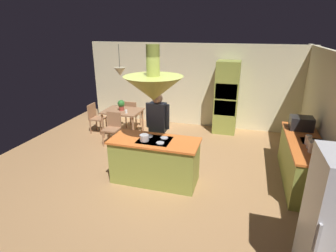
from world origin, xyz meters
The scene contains 20 objects.
ground centered at (0.00, 0.00, 0.00)m, with size 8.16×8.16×0.00m, color #AD7F51.
wall_back centered at (0.00, 3.45, 1.27)m, with size 6.80×0.10×2.55m, color beige.
wall_right centered at (3.25, 0.40, 1.27)m, with size 0.10×7.20×2.55m, color beige.
kitchen_island centered at (0.00, -0.20, 0.46)m, with size 1.76×0.78×0.93m.
counter_run_right centered at (2.84, 0.60, 0.46)m, with size 0.73×2.19×0.91m.
oven_tower centered at (1.10, 3.04, 1.06)m, with size 0.66×0.62×2.11m.
dining_table centered at (-1.70, 1.90, 0.65)m, with size 1.04×0.83×0.76m.
person_at_island centered at (-0.15, 0.46, 0.97)m, with size 0.53×0.23×1.69m.
range_hood centered at (0.00, -0.20, 1.96)m, with size 1.10×1.10×1.00m.
pendant_light_over_table centered at (-1.70, 1.90, 1.86)m, with size 0.32×0.32×0.82m.
chair_facing_island centered at (-1.70, 1.26, 0.50)m, with size 0.40×0.40×0.87m.
chair_by_back_wall centered at (-1.70, 2.54, 0.50)m, with size 0.40×0.40×0.87m.
chair_at_corner centered at (-2.60, 1.90, 0.50)m, with size 0.40×0.40×0.87m.
potted_plant_on_table centered at (-1.73, 1.90, 0.93)m, with size 0.20×0.20×0.30m.
cup_on_table centered at (-1.48, 1.69, 0.81)m, with size 0.07×0.07×0.09m, color white.
canister_flour centered at (2.84, 0.06, 1.00)m, with size 0.12×0.12×0.19m, color silver.
canister_sugar centered at (2.84, 0.24, 0.99)m, with size 0.11×0.11×0.17m, color silver.
canister_tea centered at (2.84, 0.42, 1.00)m, with size 0.11×0.11×0.18m, color silver.
microwave_on_counter centered at (2.84, 1.25, 1.05)m, with size 0.46×0.36×0.28m, color #232326.
cooking_pot_on_cooktop centered at (-0.16, -0.33, 0.99)m, with size 0.18×0.18×0.12m, color #B2B2B7.
Camera 1 is at (1.62, -4.76, 2.98)m, focal length 28.67 mm.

